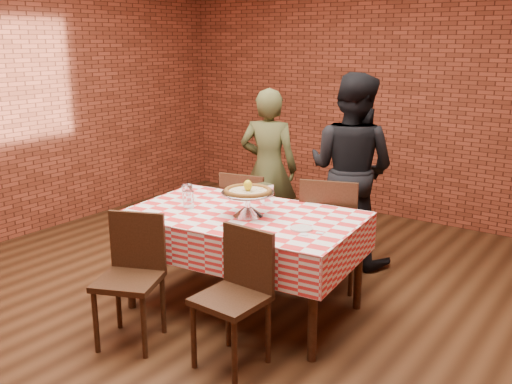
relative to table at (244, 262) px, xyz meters
The scene contains 19 objects.
ground 0.41m from the table, 140.22° to the right, with size 6.00×6.00×0.00m, color black.
back_wall 3.09m from the table, 92.53° to the left, with size 5.50×5.50×0.00m, color maroon.
table is the anchor object (origin of this frame).
tablecloth 0.24m from the table, ahead, with size 1.70×1.04×0.29m, color red, non-canonical shape.
pizza_stand 0.47m from the table, 22.66° to the right, with size 0.39×0.39×0.18m, color silver, non-canonical shape.
pizza 0.57m from the table, 22.66° to the right, with size 0.34×0.34×0.03m, color #CBBD8F.
lemon 0.61m from the table, 22.66° to the right, with size 0.06×0.06×0.08m, color yellow.
water_glass_left 0.63m from the table, 163.43° to the right, with size 0.08×0.08×0.13m, color white.
water_glass_right 0.72m from the table, behind, with size 0.08×0.08×0.13m, color white.
side_plate 0.66m from the table, ahead, with size 0.15×0.15×0.01m, color white.
sweetener_packet_a 0.73m from the table, 14.12° to the right, with size 0.05×0.04×0.01m, color white.
sweetener_packet_b 0.78m from the table, ahead, with size 0.05×0.04×0.01m, color white.
condiment_caddy 0.56m from the table, 94.97° to the left, with size 0.11×0.09×0.16m, color silver.
chair_near_left 0.91m from the table, 110.31° to the right, with size 0.39×0.39×0.87m, color #3D2314, non-canonical shape.
chair_near_right 0.79m from the table, 59.05° to the right, with size 0.39×0.39×0.87m, color #3D2314, non-canonical shape.
chair_far_left 0.84m from the table, 122.74° to the left, with size 0.41×0.41×0.89m, color #3D2314, non-canonical shape.
chair_far_right 0.85m from the table, 68.11° to the left, with size 0.46×0.46×0.94m, color #3D2314, non-canonical shape.
diner_olive 1.48m from the table, 116.98° to the left, with size 0.57×0.37×1.55m, color #454826.
diner_black 1.45m from the table, 81.96° to the left, with size 0.84×0.65×1.72m, color black.
Camera 1 is at (2.51, -3.06, 1.99)m, focal length 39.67 mm.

